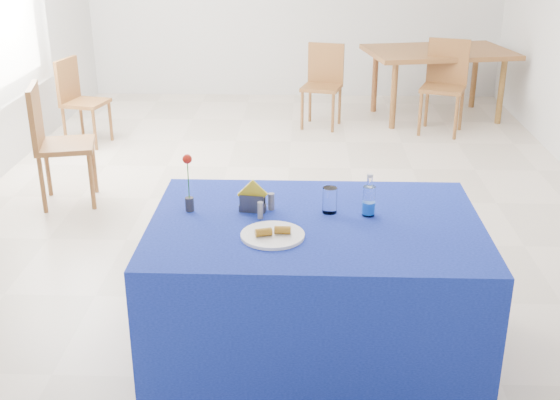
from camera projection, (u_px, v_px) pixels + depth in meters
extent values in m
plane|color=beige|center=(287.00, 200.00, 5.62)|extent=(7.00, 7.00, 0.00)
plane|color=silver|center=(253.00, 214.00, 1.85)|extent=(5.00, 0.00, 5.00)
cylinder|color=white|center=(273.00, 235.00, 3.21)|extent=(0.30, 0.30, 0.01)
cylinder|color=white|center=(330.00, 200.00, 3.45)|extent=(0.07, 0.07, 0.13)
cylinder|color=gray|center=(260.00, 210.00, 3.39)|extent=(0.03, 0.03, 0.08)
cylinder|color=slate|center=(271.00, 201.00, 3.49)|extent=(0.03, 0.03, 0.08)
cube|color=navy|center=(314.00, 290.00, 3.52)|extent=(1.60, 1.10, 0.76)
cylinder|color=white|center=(369.00, 201.00, 3.41)|extent=(0.06, 0.06, 0.15)
cylinder|color=blue|center=(368.00, 208.00, 3.43)|extent=(0.06, 0.06, 0.06)
cylinder|color=silver|center=(370.00, 182.00, 3.37)|extent=(0.03, 0.03, 0.05)
cylinder|color=silver|center=(370.00, 176.00, 3.36)|extent=(0.03, 0.03, 0.01)
cube|color=#3C3B41|center=(253.00, 208.00, 3.48)|extent=(0.14, 0.07, 0.03)
cube|color=#3A3B3F|center=(252.00, 205.00, 3.45)|extent=(0.12, 0.02, 0.09)
cube|color=#37373C|center=(254.00, 201.00, 3.50)|extent=(0.12, 0.02, 0.09)
cube|color=gold|center=(252.00, 194.00, 3.46)|extent=(0.15, 0.02, 0.15)
cylinder|color=#242429|center=(190.00, 204.00, 3.48)|extent=(0.04, 0.04, 0.07)
cylinder|color=#1A5D17|center=(188.00, 183.00, 3.44)|extent=(0.01, 0.01, 0.22)
sphere|color=#B5170C|center=(187.00, 159.00, 3.39)|extent=(0.05, 0.05, 0.05)
cube|color=#905F2A|center=(439.00, 52.00, 7.62)|extent=(1.69, 1.26, 0.05)
cylinder|color=brown|center=(394.00, 96.00, 7.35)|extent=(0.07, 0.07, 0.71)
cylinder|color=olive|center=(501.00, 91.00, 7.53)|extent=(0.07, 0.07, 0.71)
cylinder|color=brown|center=(375.00, 81.00, 7.99)|extent=(0.07, 0.07, 0.71)
cylinder|color=brown|center=(474.00, 77.00, 8.17)|extent=(0.07, 0.07, 0.71)
cylinder|color=brown|center=(302.00, 111.00, 7.37)|extent=(0.03, 0.03, 0.41)
cylinder|color=brown|center=(333.00, 113.00, 7.28)|extent=(0.03, 0.03, 0.41)
cylinder|color=brown|center=(310.00, 103.00, 7.66)|extent=(0.03, 0.03, 0.41)
cylinder|color=brown|center=(340.00, 105.00, 7.57)|extent=(0.03, 0.03, 0.41)
cube|color=brown|center=(322.00, 88.00, 7.38)|extent=(0.47, 0.47, 0.04)
cube|color=brown|center=(326.00, 63.00, 7.45)|extent=(0.38, 0.13, 0.42)
cylinder|color=brown|center=(420.00, 114.00, 7.16)|extent=(0.04, 0.04, 0.45)
cylinder|color=brown|center=(456.00, 118.00, 7.04)|extent=(0.04, 0.04, 0.45)
cylinder|color=brown|center=(427.00, 106.00, 7.47)|extent=(0.04, 0.04, 0.45)
cylinder|color=brown|center=(461.00, 109.00, 7.35)|extent=(0.04, 0.04, 0.45)
cube|color=brown|center=(443.00, 89.00, 7.17)|extent=(0.54, 0.54, 0.04)
cube|color=brown|center=(448.00, 61.00, 7.24)|extent=(0.41, 0.18, 0.46)
cylinder|color=brown|center=(92.00, 182.00, 5.37)|extent=(0.04, 0.04, 0.45)
cylinder|color=brown|center=(94.00, 166.00, 5.70)|extent=(0.04, 0.04, 0.45)
cylinder|color=brown|center=(42.00, 185.00, 5.31)|extent=(0.04, 0.04, 0.45)
cylinder|color=brown|center=(48.00, 169.00, 5.63)|extent=(0.04, 0.04, 0.45)
cube|color=brown|center=(66.00, 146.00, 5.41)|extent=(0.51, 0.51, 0.04)
cube|color=brown|center=(35.00, 116.00, 5.28)|extent=(0.13, 0.42, 0.46)
cylinder|color=brown|center=(95.00, 130.00, 6.73)|extent=(0.03, 0.03, 0.40)
cylinder|color=brown|center=(110.00, 121.00, 7.02)|extent=(0.03, 0.03, 0.40)
cylinder|color=brown|center=(65.00, 128.00, 6.80)|extent=(0.03, 0.03, 0.40)
cylinder|color=brown|center=(82.00, 119.00, 7.09)|extent=(0.03, 0.03, 0.40)
cube|color=brown|center=(86.00, 103.00, 6.83)|extent=(0.45, 0.45, 0.04)
cube|color=brown|center=(67.00, 80.00, 6.79)|extent=(0.12, 0.37, 0.41)
cylinder|color=gold|center=(264.00, 232.00, 3.18)|extent=(0.08, 0.06, 0.04)
cylinder|color=beige|center=(271.00, 231.00, 3.19)|extent=(0.01, 0.03, 0.03)
cylinder|color=gold|center=(283.00, 230.00, 3.20)|extent=(0.08, 0.04, 0.04)
cylinder|color=beige|center=(291.00, 230.00, 3.20)|extent=(0.00, 0.03, 0.03)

